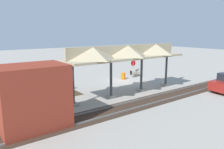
% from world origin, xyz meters
% --- Properties ---
extents(ground_plane, '(120.00, 120.00, 0.00)m').
position_xyz_m(ground_plane, '(0.00, 0.00, 0.00)').
color(ground_plane, '#9E998E').
extents(dirt_work_zone, '(9.37, 7.00, 0.01)m').
position_xyz_m(dirt_work_zone, '(11.55, -1.39, 0.00)').
color(dirt_work_zone, '#42301E').
rests_on(dirt_work_zone, ground).
extents(platform_canopy, '(13.02, 3.20, 4.90)m').
position_xyz_m(platform_canopy, '(3.32, 4.47, 4.17)').
color(platform_canopy, '#9E998E').
rests_on(platform_canopy, ground).
extents(rail_tracks, '(60.00, 2.58, 0.15)m').
position_xyz_m(rail_tracks, '(0.00, 7.51, 0.03)').
color(rail_tracks, slate).
rests_on(rail_tracks, ground).
extents(stop_sign, '(0.76, 0.08, 2.39)m').
position_xyz_m(stop_sign, '(-2.42, -1.00, 1.73)').
color(stop_sign, gray).
rests_on(stop_sign, ground).
extents(backhoe, '(5.16, 2.21, 2.82)m').
position_xyz_m(backhoe, '(10.00, -0.21, 1.27)').
color(backhoe, orange).
rests_on(backhoe, ground).
extents(dirt_mound, '(5.58, 5.58, 1.91)m').
position_xyz_m(dirt_mound, '(13.23, -2.56, 0.00)').
color(dirt_mound, '#42301E').
rests_on(dirt_mound, ground).
extents(concrete_pipe, '(1.25, 1.22, 1.04)m').
position_xyz_m(concrete_pipe, '(-3.34, -1.74, 0.52)').
color(concrete_pipe, '#9E9384').
rests_on(concrete_pipe, ground).
extents(brick_utility_building, '(4.18, 3.08, 4.13)m').
position_xyz_m(brick_utility_building, '(13.21, 6.80, 2.06)').
color(brick_utility_building, maroon).
rests_on(brick_utility_building, ground).
extents(traffic_barrel, '(0.56, 0.56, 0.90)m').
position_xyz_m(traffic_barrel, '(-0.71, -1.03, 0.45)').
color(traffic_barrel, orange).
rests_on(traffic_barrel, ground).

